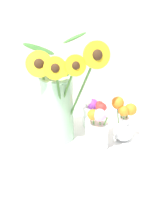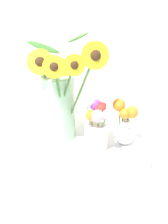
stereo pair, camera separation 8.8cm
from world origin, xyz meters
The scene contains 6 objects.
ground_plane centered at (0.00, 0.00, 0.00)m, with size 6.00×6.00×0.00m, color silver.
serving_tray centered at (0.02, 0.11, 0.01)m, with size 0.49×0.49×0.02m.
mason_jar_sunflowers centered at (-0.05, 0.17, 0.18)m, with size 0.25×0.26×0.39m.
vase_small_center centered at (0.06, 0.08, 0.10)m, with size 0.08×0.10×0.18m.
vase_bulb_right centered at (0.16, 0.10, 0.10)m, with size 0.09×0.09×0.18m.
vase_small_back centered at (0.08, 0.21, 0.09)m, with size 0.07×0.07×0.13m.
Camera 2 is at (-0.08, -0.62, 0.62)m, focal length 42.00 mm.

